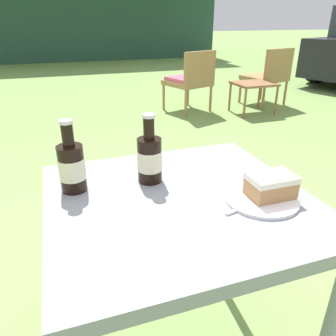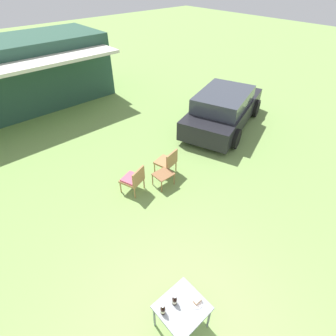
% 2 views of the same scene
% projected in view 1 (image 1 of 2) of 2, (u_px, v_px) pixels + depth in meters
% --- Properties ---
extents(cabin_building, '(9.78, 4.24, 2.68)m').
position_uv_depth(cabin_building, '(51.00, 12.00, 10.20)').
color(cabin_building, '#284C3D').
rests_on(cabin_building, ground_plane).
extents(wicker_chair_cushioned, '(0.65, 0.66, 0.81)m').
position_uv_depth(wicker_chair_cushioned, '(191.00, 79.00, 4.38)').
color(wicker_chair_cushioned, '#9E7547').
rests_on(wicker_chair_cushioned, ground_plane).
extents(wicker_chair_plain, '(0.61, 0.63, 0.81)m').
position_uv_depth(wicker_chair_plain, '(269.00, 74.00, 4.71)').
color(wicker_chair_plain, '#9E7547').
rests_on(wicker_chair_plain, ground_plane).
extents(garden_side_table, '(0.52, 0.44, 0.41)m').
position_uv_depth(garden_side_table, '(254.00, 86.00, 4.35)').
color(garden_side_table, brown).
rests_on(garden_side_table, ground_plane).
extents(patio_table, '(0.75, 0.71, 0.71)m').
position_uv_depth(patio_table, '(179.00, 220.00, 0.99)').
color(patio_table, gray).
rests_on(patio_table, ground_plane).
extents(cake_on_plate, '(0.21, 0.21, 0.08)m').
position_uv_depth(cake_on_plate, '(267.00, 190.00, 0.93)').
color(cake_on_plate, white).
rests_on(cake_on_plate, patio_table).
extents(cola_bottle_near, '(0.08, 0.08, 0.22)m').
position_uv_depth(cola_bottle_near, '(150.00, 158.00, 1.02)').
color(cola_bottle_near, black).
rests_on(cola_bottle_near, patio_table).
extents(cola_bottle_far, '(0.08, 0.08, 0.22)m').
position_uv_depth(cola_bottle_far, '(72.00, 166.00, 0.96)').
color(cola_bottle_far, black).
rests_on(cola_bottle_far, patio_table).
extents(fork, '(0.17, 0.05, 0.01)m').
position_uv_depth(fork, '(249.00, 205.00, 0.91)').
color(fork, silver).
rests_on(fork, patio_table).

